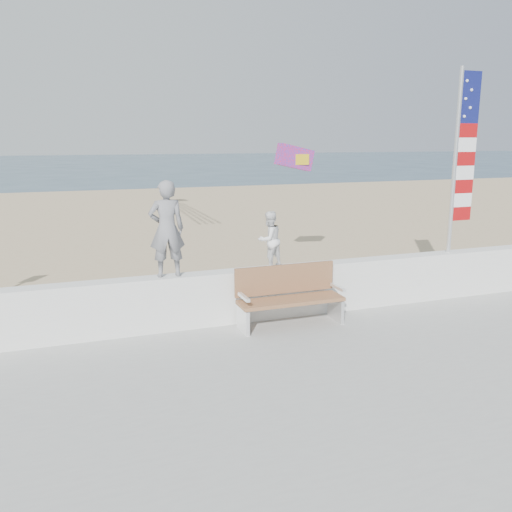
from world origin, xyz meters
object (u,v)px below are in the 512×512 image
Objects in this scene: child at (269,240)px; flag at (461,154)px; adult at (167,229)px; bench at (289,295)px.

child is 4.17m from flag.
child is 0.28× the size of flag.
bench is at bearing 170.01° from adult.
adult is 2.32m from bench.
adult reaches higher than bench.
adult is 0.87× the size of bench.
flag reaches higher than adult.
adult is at bearing 180.00° from flag.
adult is at bearing -21.58° from child.
child is at bearing 180.00° from flag.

